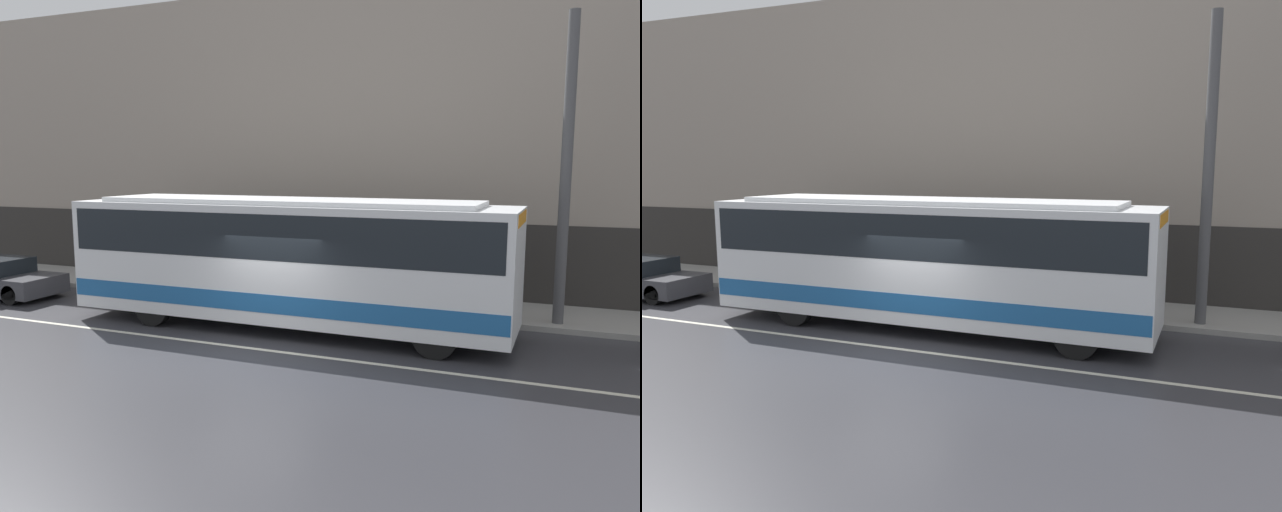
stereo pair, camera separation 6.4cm
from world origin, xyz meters
TOP-DOWN VIEW (x-y plane):
  - ground_plane at (0.00, 0.00)m, footprint 60.00×60.00m
  - sidewalk at (0.00, 5.41)m, footprint 60.00×2.81m
  - building_facade at (0.00, 6.96)m, footprint 60.00×0.35m
  - lane_stripe at (0.00, 0.00)m, footprint 54.00×0.14m
  - transit_bus at (-0.26, 2.01)m, footprint 11.43×2.62m
  - utility_pole_near at (6.23, 4.54)m, footprint 0.27×0.27m

SIDE VIEW (x-z plane):
  - ground_plane at x=0.00m, z-range 0.00..0.00m
  - lane_stripe at x=0.00m, z-range 0.00..0.01m
  - sidewalk at x=0.00m, z-range 0.00..0.15m
  - transit_bus at x=-0.26m, z-range 0.21..3.54m
  - utility_pole_near at x=6.23m, z-range 0.15..7.85m
  - building_facade at x=0.00m, z-range -0.17..9.62m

